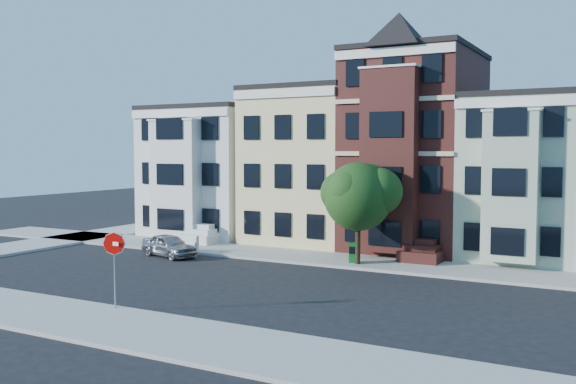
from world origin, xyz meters
The scene contains 12 objects.
ground centered at (0.00, 0.00, 0.00)m, with size 120.00×120.00×0.00m, color black.
far_sidewalk centered at (0.00, 8.00, 0.07)m, with size 60.00×4.00×0.15m, color #9E9B93.
near_sidewalk centered at (0.00, -8.00, 0.07)m, with size 60.00×4.00×0.15m, color #9E9B93.
house_white centered at (-15.00, 14.50, 4.50)m, with size 8.00×9.00×9.00m, color silver.
house_yellow centered at (-7.00, 14.50, 5.00)m, with size 7.00×9.00×10.00m, color beige.
house_brown centered at (0.00, 14.50, 6.00)m, with size 7.00×9.00×12.00m, color #3A1511.
house_green centered at (6.50, 14.50, 4.50)m, with size 6.00×9.00×9.00m, color #A2B497.
street_tree centered at (-0.78, 6.99, 3.50)m, with size 5.76×5.76×6.70m, color #235118, non-canonical shape.
parked_car centered at (-11.63, 4.68, 0.66)m, with size 1.57×3.89×1.33m, color #989BA0.
newspaper_box centered at (-1.10, 7.25, 0.69)m, with size 0.48×0.43×1.08m, color #0B551F.
fire_hydrant centered at (-10.83, 6.30, 0.54)m, with size 0.27×0.27×0.78m, color white.
stop_sign centered at (-5.32, -6.30, 1.81)m, with size 0.91×0.13×3.31m, color #C00602, non-canonical shape.
Camera 1 is at (12.14, -24.44, 6.22)m, focal length 40.00 mm.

